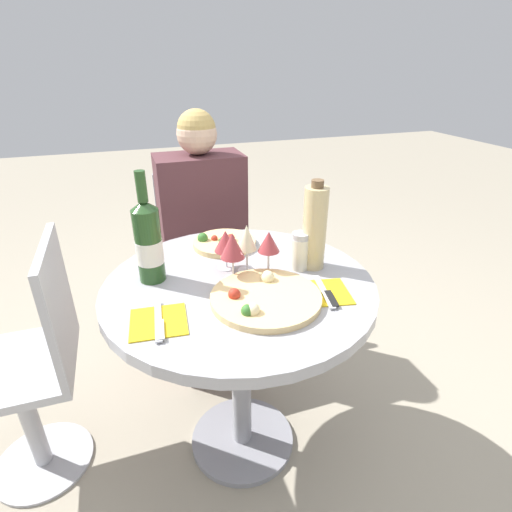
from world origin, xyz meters
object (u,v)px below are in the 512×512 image
(dining_table, at_px, (240,316))
(chair_behind_diner, at_px, (203,261))
(wine_bottle, at_px, (148,242))
(chair_empty_side, at_px, (34,369))
(tall_carafe, at_px, (315,228))
(seated_diner, at_px, (208,259))
(pizza_large, at_px, (265,298))

(dining_table, relative_size, chair_behind_diner, 0.98)
(dining_table, bearing_deg, wine_bottle, 158.04)
(chair_behind_diner, height_order, chair_empty_side, same)
(chair_behind_diner, bearing_deg, wine_bottle, 66.54)
(chair_empty_side, bearing_deg, tall_carafe, -97.85)
(dining_table, xyz_separation_m, seated_diner, (0.02, 0.60, -0.08))
(pizza_large, relative_size, tall_carafe, 1.08)
(wine_bottle, bearing_deg, dining_table, -21.96)
(seated_diner, relative_size, pizza_large, 3.63)
(chair_behind_diner, relative_size, wine_bottle, 2.49)
(seated_diner, xyz_separation_m, pizza_large, (0.02, -0.74, 0.23))
(chair_empty_side, relative_size, pizza_large, 2.69)
(dining_table, height_order, wine_bottle, wine_bottle)
(chair_behind_diner, bearing_deg, pizza_large, 91.01)
(chair_behind_diner, height_order, seated_diner, seated_diner)
(dining_table, height_order, pizza_large, pizza_large)
(pizza_large, bearing_deg, dining_table, 106.03)
(tall_carafe, bearing_deg, pizza_large, -145.93)
(pizza_large, bearing_deg, seated_diner, 91.20)
(dining_table, bearing_deg, chair_behind_diner, 88.26)
(seated_diner, height_order, wine_bottle, seated_diner)
(dining_table, xyz_separation_m, pizza_large, (0.04, -0.13, 0.15))
(seated_diner, height_order, tall_carafe, seated_diner)
(pizza_large, relative_size, wine_bottle, 0.93)
(pizza_large, bearing_deg, wine_bottle, 141.31)
(pizza_large, distance_m, wine_bottle, 0.40)
(pizza_large, height_order, wine_bottle, wine_bottle)
(seated_diner, bearing_deg, tall_carafe, 112.61)
(chair_behind_diner, distance_m, wine_bottle, 0.82)
(chair_empty_side, bearing_deg, pizza_large, -111.63)
(dining_table, distance_m, pizza_large, 0.20)
(dining_table, xyz_separation_m, chair_empty_side, (-0.68, 0.15, -0.16))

